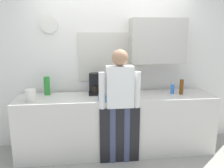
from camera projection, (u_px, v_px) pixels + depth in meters
ground_plane at (119, 160)px, 3.33m from camera, size 8.00×8.00×0.00m
kitchen_counter at (117, 124)px, 3.52m from camera, size 2.93×0.64×0.89m
dishwasher_panel at (120, 136)px, 3.21m from camera, size 0.56×0.02×0.80m
back_wall_assembly at (118, 62)px, 3.73m from camera, size 4.53×0.42×2.60m
coffee_maker at (95, 85)px, 3.51m from camera, size 0.20×0.20×0.33m
bottle_amber_beer at (181, 87)px, 3.50m from camera, size 0.06×0.06×0.23m
bottle_clear_soda at (47, 86)px, 3.47m from camera, size 0.09×0.09×0.28m
bottle_green_wine at (125, 84)px, 3.52m from camera, size 0.07×0.07×0.30m
cup_terracotta_mug at (130, 93)px, 3.43m from camera, size 0.08×0.08×0.09m
mixing_bowl at (106, 98)px, 3.19m from camera, size 0.22×0.22×0.08m
dish_soap at (172, 89)px, 3.55m from camera, size 0.06×0.06×0.18m
storage_canister at (31, 95)px, 3.12m from camera, size 0.14×0.14×0.17m
person_at_sink at (120, 97)px, 3.13m from camera, size 0.57×0.22×1.60m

